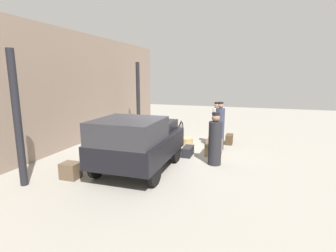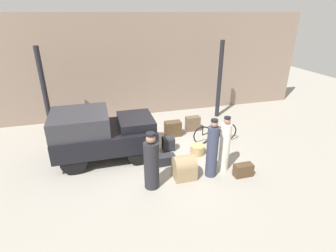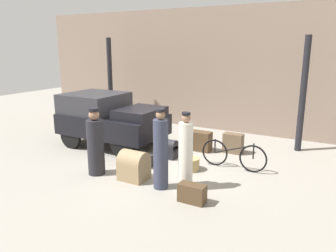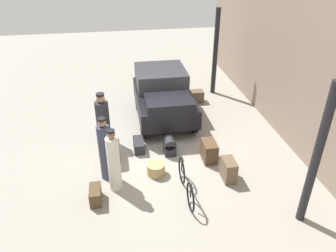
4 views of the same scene
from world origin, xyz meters
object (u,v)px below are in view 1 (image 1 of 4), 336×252
conductor_in_dark_uniform (220,128)px  porter_with_bicycle (216,126)px  suitcase_small_leather (188,151)px  trunk_wicker_pale (71,171)px  trunk_umber_medium (148,133)px  trunk_large_brown (167,143)px  truck (138,141)px  bicycle (178,131)px  trunk_barrel_dark (214,146)px  wicker_basket (187,142)px  suitcase_black_upright (146,138)px  porter_carrying_trunk (215,141)px  suitcase_tan_flat (229,139)px

conductor_in_dark_uniform → porter_with_bicycle: (0.51, 0.21, -0.03)m
suitcase_small_leather → trunk_wicker_pale: (-3.02, 2.58, 0.06)m
porter_with_bicycle → trunk_umber_medium: bearing=87.9°
trunk_large_brown → trunk_umber_medium: 1.96m
truck → trunk_wicker_pale: (-1.13, 1.52, -0.70)m
bicycle → suitcase_small_leather: size_ratio=2.56×
trunk_umber_medium → trunk_barrel_dark: bearing=-114.8°
suitcase_small_leather → trunk_wicker_pale: 3.97m
truck → trunk_large_brown: 2.36m
wicker_basket → trunk_umber_medium: 1.97m
trunk_umber_medium → trunk_large_brown: bearing=-136.6°
trunk_barrel_dark → suitcase_black_upright: bearing=80.1°
porter_with_bicycle → trunk_wicker_pale: size_ratio=3.65×
porter_carrying_trunk → trunk_barrel_dark: 1.11m
trunk_wicker_pale → porter_carrying_trunk: bearing=-56.6°
trunk_large_brown → trunk_umber_medium: trunk_umber_medium is taller
bicycle → porter_carrying_trunk: bearing=-144.9°
conductor_in_dark_uniform → suitcase_black_upright: size_ratio=2.88×
truck → suitcase_black_upright: 2.97m
bicycle → trunk_barrel_dark: size_ratio=2.44×
wicker_basket → suitcase_small_leather: (-1.28, -0.36, -0.00)m
trunk_wicker_pale → wicker_basket: bearing=-27.4°
wicker_basket → suitcase_small_leather: size_ratio=0.73×
conductor_in_dark_uniform → trunk_wicker_pale: 5.52m
bicycle → conductor_in_dark_uniform: bearing=-118.2°
wicker_basket → suitcase_black_upright: (-0.41, 1.61, 0.14)m
porter_carrying_trunk → trunk_large_brown: (1.02, 1.92, -0.48)m
porter_with_bicycle → suitcase_small_leather: porter_with_bicycle is taller
porter_with_bicycle → suitcase_black_upright: size_ratio=2.78×
suitcase_tan_flat → suitcase_small_leather: bearing=149.2°
wicker_basket → suitcase_tan_flat: suitcase_tan_flat is taller
suitcase_tan_flat → trunk_barrel_dark: bearing=167.0°
bicycle → conductor_in_dark_uniform: size_ratio=0.96×
conductor_in_dark_uniform → trunk_umber_medium: 3.30m
conductor_in_dark_uniform → trunk_large_brown: conductor_in_dark_uniform is taller
trunk_large_brown → suitcase_tan_flat: bearing=-51.3°
truck → suitcase_tan_flat: size_ratio=5.74×
porter_with_bicycle → porter_carrying_trunk: bearing=-173.1°
wicker_basket → trunk_barrel_dark: trunk_barrel_dark is taller
porter_carrying_trunk → wicker_basket: bearing=35.8°
trunk_large_brown → suitcase_small_leather: trunk_large_brown is taller
suitcase_black_upright → trunk_barrel_dark: bearing=-99.9°
truck → porter_with_bicycle: 4.01m
conductor_in_dark_uniform → suitcase_small_leather: size_ratio=2.67×
suitcase_small_leather → bicycle: bearing=24.0°
truck → trunk_barrel_dark: 3.02m
bicycle → trunk_large_brown: (-1.84, -0.09, -0.09)m
suitcase_small_leather → trunk_umber_medium: 2.88m
suitcase_small_leather → conductor_in_dark_uniform: bearing=-38.8°
truck → suitcase_tan_flat: (3.99, -2.31, -0.73)m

